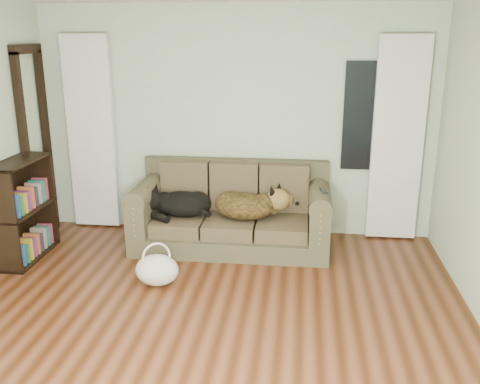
# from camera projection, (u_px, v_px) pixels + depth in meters

# --- Properties ---
(floor) EXTENTS (5.00, 5.00, 0.00)m
(floor) POSITION_uv_depth(u_px,v_px,m) (196.00, 344.00, 4.10)
(floor) COLOR #3C1B0A
(floor) RESTS_ON ground
(wall_back) EXTENTS (4.50, 0.04, 2.60)m
(wall_back) POSITION_uv_depth(u_px,v_px,m) (236.00, 122.00, 6.10)
(wall_back) COLOR #ACBB9D
(wall_back) RESTS_ON ground
(curtain_left) EXTENTS (0.55, 0.08, 2.25)m
(curtain_left) POSITION_uv_depth(u_px,v_px,m) (91.00, 134.00, 6.26)
(curtain_left) COLOR silver
(curtain_left) RESTS_ON ground
(curtain_right) EXTENTS (0.55, 0.08, 2.25)m
(curtain_right) POSITION_uv_depth(u_px,v_px,m) (397.00, 140.00, 5.87)
(curtain_right) COLOR silver
(curtain_right) RESTS_ON ground
(window_pane) EXTENTS (0.50, 0.03, 1.20)m
(window_pane) POSITION_uv_depth(u_px,v_px,m) (366.00, 116.00, 5.88)
(window_pane) COLOR black
(window_pane) RESTS_ON wall_back
(door_casing) EXTENTS (0.07, 0.60, 2.10)m
(door_casing) POSITION_uv_depth(u_px,v_px,m) (37.00, 147.00, 5.99)
(door_casing) COLOR black
(door_casing) RESTS_ON ground
(sofa) EXTENTS (2.12, 0.91, 0.87)m
(sofa) POSITION_uv_depth(u_px,v_px,m) (231.00, 208.00, 5.85)
(sofa) COLOR brown
(sofa) RESTS_ON floor
(dog_black_lab) EXTENTS (0.69, 0.52, 0.27)m
(dog_black_lab) POSITION_uv_depth(u_px,v_px,m) (179.00, 204.00, 5.87)
(dog_black_lab) COLOR black
(dog_black_lab) RESTS_ON sofa
(dog_shepherd) EXTENTS (0.77, 0.62, 0.30)m
(dog_shepherd) POSITION_uv_depth(u_px,v_px,m) (248.00, 205.00, 5.79)
(dog_shepherd) COLOR black
(dog_shepherd) RESTS_ON sofa
(tv_remote) EXTENTS (0.09, 0.20, 0.02)m
(tv_remote) POSITION_uv_depth(u_px,v_px,m) (324.00, 190.00, 5.50)
(tv_remote) COLOR black
(tv_remote) RESTS_ON sofa
(tote_bag) EXTENTS (0.48, 0.41, 0.30)m
(tote_bag) POSITION_uv_depth(u_px,v_px,m) (157.00, 269.00, 5.02)
(tote_bag) COLOR beige
(tote_bag) RESTS_ON floor
(bookshelf) EXTENTS (0.33, 0.85, 1.05)m
(bookshelf) POSITION_uv_depth(u_px,v_px,m) (24.00, 212.00, 5.54)
(bookshelf) COLOR black
(bookshelf) RESTS_ON floor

